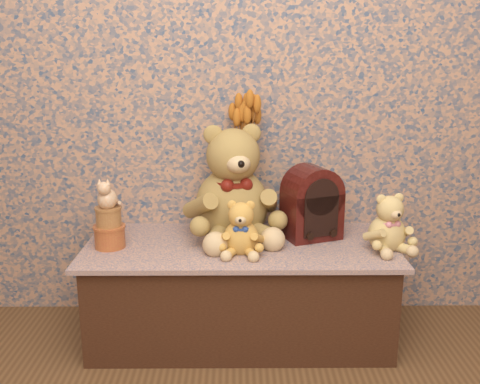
% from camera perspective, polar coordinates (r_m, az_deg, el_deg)
% --- Properties ---
extents(display_shelf, '(1.31, 0.58, 0.43)m').
position_cam_1_polar(display_shelf, '(2.38, -0.01, -10.37)').
color(display_shelf, '#384773').
rests_on(display_shelf, ground).
extents(teddy_large, '(0.53, 0.59, 0.53)m').
position_cam_1_polar(teddy_large, '(2.33, -0.86, 1.63)').
color(teddy_large, olive).
rests_on(teddy_large, display_shelf).
extents(teddy_medium, '(0.20, 0.23, 0.24)m').
position_cam_1_polar(teddy_medium, '(2.16, 0.13, -3.47)').
color(teddy_medium, '#CC8939').
rests_on(teddy_medium, display_shelf).
extents(teddy_small, '(0.26, 0.29, 0.25)m').
position_cam_1_polar(teddy_small, '(2.28, 15.39, -2.82)').
color(teddy_small, tan).
rests_on(teddy_small, display_shelf).
extents(cathedral_radio, '(0.28, 0.24, 0.32)m').
position_cam_1_polar(cathedral_radio, '(2.35, 7.62, -1.06)').
color(cathedral_radio, '#360D09').
rests_on(cathedral_radio, display_shelf).
extents(ceramic_vase, '(0.14, 0.14, 0.19)m').
position_cam_1_polar(ceramic_vase, '(2.44, 0.58, -1.95)').
color(ceramic_vase, tan).
rests_on(ceramic_vase, display_shelf).
extents(dried_stalks, '(0.29, 0.29, 0.44)m').
position_cam_1_polar(dried_stalks, '(2.37, 0.60, 5.34)').
color(dried_stalks, '#B6621D').
rests_on(dried_stalks, ceramic_vase).
extents(biscuit_tin_lower, '(0.15, 0.15, 0.09)m').
position_cam_1_polar(biscuit_tin_lower, '(2.31, -13.63, -4.63)').
color(biscuit_tin_lower, '#C6843A').
rests_on(biscuit_tin_lower, display_shelf).
extents(biscuit_tin_upper, '(0.12, 0.12, 0.08)m').
position_cam_1_polar(biscuit_tin_upper, '(2.28, -13.76, -2.60)').
color(biscuit_tin_upper, tan).
rests_on(biscuit_tin_upper, biscuit_tin_lower).
extents(cat_figurine, '(0.10, 0.11, 0.13)m').
position_cam_1_polar(cat_figurine, '(2.25, -13.92, -0.03)').
color(cat_figurine, silver).
rests_on(cat_figurine, biscuit_tin_upper).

